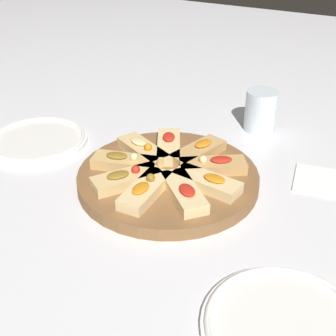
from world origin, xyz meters
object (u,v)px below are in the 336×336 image
at_px(plate_right, 38,140).
at_px(napkin_stack, 327,181).
at_px(plate_left, 287,328).
at_px(water_glass, 261,111).
at_px(serving_board, 168,178).

height_order(plate_right, napkin_stack, plate_right).
height_order(plate_left, water_glass, water_glass).
xyz_separation_m(plate_right, napkin_stack, (-0.59, -0.13, -0.00)).
relative_size(water_glass, napkin_stack, 0.79).
bearing_deg(serving_board, napkin_stack, -151.93).
bearing_deg(serving_board, plate_right, -2.22).
relative_size(plate_left, plate_right, 1.02).
bearing_deg(plate_left, serving_board, -39.07).
distance_m(water_glass, napkin_stack, 0.25).
relative_size(serving_board, plate_left, 1.55).
bearing_deg(serving_board, plate_left, 140.93).
distance_m(plate_left, plate_right, 0.67).
xyz_separation_m(plate_left, plate_right, (0.62, -0.25, 0.00)).
xyz_separation_m(serving_board, napkin_stack, (-0.26, -0.14, -0.01)).
height_order(serving_board, plate_left, serving_board).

